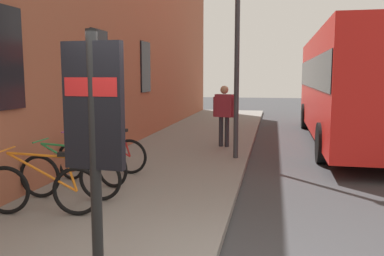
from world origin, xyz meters
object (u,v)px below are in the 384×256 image
object	(u,v)px
bicycle_under_window	(42,189)
street_lamp	(237,21)
bicycle_nearest_sign	(107,154)
city_bus	(353,82)
transit_info_sign	(94,124)
bicycle_beside_lamp	(91,163)
bicycle_far_end	(70,176)
pedestrian_by_facade	(224,110)

from	to	relation	value
bicycle_under_window	street_lamp	distance (m)	6.00
bicycle_under_window	bicycle_nearest_sign	bearing A→B (deg)	2.79
city_bus	street_lamp	bearing A→B (deg)	138.14
bicycle_nearest_sign	transit_info_sign	bearing A→B (deg)	-157.64
bicycle_beside_lamp	street_lamp	size ratio (longest dim) A/B	0.30
bicycle_far_end	pedestrian_by_facade	bearing A→B (deg)	-18.82
bicycle_beside_lamp	transit_info_sign	distance (m)	4.24
city_bus	pedestrian_by_facade	bearing A→B (deg)	119.67
transit_info_sign	city_bus	size ratio (longest dim) A/B	0.23
bicycle_under_window	city_bus	bearing A→B (deg)	-34.07
bicycle_beside_lamp	city_bus	size ratio (longest dim) A/B	0.16
city_bus	bicycle_nearest_sign	bearing A→B (deg)	134.81
bicycle_far_end	city_bus	size ratio (longest dim) A/B	0.17
bicycle_under_window	bicycle_nearest_sign	distance (m)	2.62
bicycle_far_end	pedestrian_by_facade	world-z (taller)	pedestrian_by_facade
bicycle_beside_lamp	city_bus	bearing A→B (deg)	-40.83
city_bus	transit_info_sign	bearing A→B (deg)	159.06
transit_info_sign	bicycle_under_window	bearing A→B (deg)	42.38
pedestrian_by_facade	bicycle_under_window	bearing A→B (deg)	163.15
street_lamp	pedestrian_by_facade	bearing A→B (deg)	17.32
bicycle_far_end	bicycle_nearest_sign	bearing A→B (deg)	4.86
city_bus	bicycle_beside_lamp	bearing A→B (deg)	139.17
city_bus	bicycle_under_window	bearing A→B (deg)	145.93
bicycle_nearest_sign	bicycle_under_window	bearing A→B (deg)	-177.21
bicycle_under_window	bicycle_nearest_sign	world-z (taller)	same
transit_info_sign	pedestrian_by_facade	bearing A→B (deg)	-1.08
bicycle_beside_lamp	pedestrian_by_facade	bearing A→B (deg)	-23.54
bicycle_beside_lamp	city_bus	distance (m)	8.87
transit_info_sign	street_lamp	bearing A→B (deg)	-5.46
bicycle_under_window	city_bus	xyz separation A→B (m)	(8.37, -5.66, 1.41)
bicycle_far_end	bicycle_nearest_sign	size ratio (longest dim) A/B	1.00
pedestrian_by_facade	street_lamp	xyz separation A→B (m)	(-1.53, -0.48, 2.24)
bicycle_nearest_sign	transit_info_sign	size ratio (longest dim) A/B	0.74
bicycle_beside_lamp	transit_info_sign	world-z (taller)	transit_info_sign
bicycle_far_end	street_lamp	size ratio (longest dim) A/B	0.32
bicycle_far_end	city_bus	distance (m)	9.56
pedestrian_by_facade	city_bus	bearing A→B (deg)	-60.33
transit_info_sign	bicycle_beside_lamp	bearing A→B (deg)	26.28
bicycle_under_window	street_lamp	bearing A→B (deg)	-26.73
transit_info_sign	pedestrian_by_facade	distance (m)	8.14
bicycle_far_end	street_lamp	distance (m)	5.40
bicycle_nearest_sign	street_lamp	world-z (taller)	street_lamp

